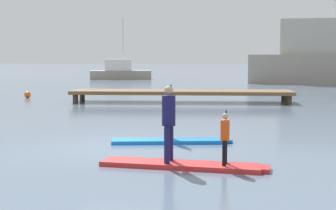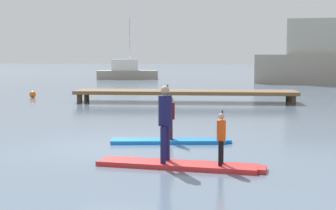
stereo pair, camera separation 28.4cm
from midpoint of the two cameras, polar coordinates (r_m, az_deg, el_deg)
ground_plane at (r=13.54m, az=-5.12°, el=-4.75°), size 240.00×240.00×0.00m
paddleboard_near at (r=14.06m, az=0.90°, el=-4.12°), size 3.42×1.03×0.10m
paddler_child_solo at (r=13.95m, az=0.93°, el=-1.22°), size 0.23×0.41×1.29m
paddleboard_far at (r=11.06m, az=2.14°, el=-6.87°), size 3.79×1.31×0.10m
paddler_adult at (r=10.96m, az=0.42°, el=-1.54°), size 0.35×0.52×1.71m
paddler_child_front at (r=10.79m, az=6.88°, el=-3.55°), size 0.23×0.39×1.17m
motor_boat_small_navy at (r=50.61m, az=-4.61°, el=3.80°), size 6.33×2.91×6.10m
floating_dock at (r=25.82m, az=2.30°, el=1.47°), size 11.42×2.08×0.62m
mooring_buoy_mid at (r=29.60m, az=-15.01°, el=1.18°), size 0.38×0.38×0.38m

